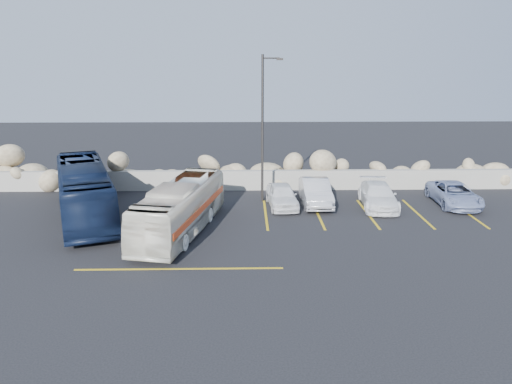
{
  "coord_description": "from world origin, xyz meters",
  "views": [
    {
      "loc": [
        1.59,
        -17.53,
        7.86
      ],
      "look_at": [
        2.04,
        4.0,
        2.02
      ],
      "focal_mm": 35.0,
      "sensor_mm": 36.0,
      "label": 1
    }
  ],
  "objects_px": {
    "tour_coach": "(84,191)",
    "car_a": "(282,196)",
    "car_d": "(454,194)",
    "lamppost": "(263,125)",
    "car_c": "(378,196)",
    "vintage_bus": "(181,208)",
    "car_b": "(316,192)"
  },
  "relations": [
    {
      "from": "vintage_bus",
      "to": "car_b",
      "type": "bearing_deg",
      "value": 44.48
    },
    {
      "from": "tour_coach",
      "to": "car_d",
      "type": "distance_m",
      "value": 19.62
    },
    {
      "from": "vintage_bus",
      "to": "car_a",
      "type": "xyz_separation_m",
      "value": [
        4.95,
        3.93,
        -0.54
      ]
    },
    {
      "from": "car_a",
      "to": "car_c",
      "type": "distance_m",
      "value": 5.19
    },
    {
      "from": "car_b",
      "to": "tour_coach",
      "type": "bearing_deg",
      "value": -170.7
    },
    {
      "from": "tour_coach",
      "to": "car_d",
      "type": "relative_size",
      "value": 2.25
    },
    {
      "from": "car_d",
      "to": "car_a",
      "type": "bearing_deg",
      "value": -177.07
    },
    {
      "from": "vintage_bus",
      "to": "car_b",
      "type": "distance_m",
      "value": 8.12
    },
    {
      "from": "car_b",
      "to": "lamppost",
      "type": "bearing_deg",
      "value": 165.73
    },
    {
      "from": "lamppost",
      "to": "vintage_bus",
      "type": "distance_m",
      "value": 7.17
    },
    {
      "from": "lamppost",
      "to": "vintage_bus",
      "type": "xyz_separation_m",
      "value": [
        -3.97,
        -5.08,
        -3.13
      ]
    },
    {
      "from": "lamppost",
      "to": "tour_coach",
      "type": "bearing_deg",
      "value": -163.39
    },
    {
      "from": "car_b",
      "to": "car_c",
      "type": "relative_size",
      "value": 0.97
    },
    {
      "from": "tour_coach",
      "to": "car_c",
      "type": "distance_m",
      "value": 15.35
    },
    {
      "from": "car_b",
      "to": "car_c",
      "type": "xyz_separation_m",
      "value": [
        3.31,
        -0.55,
        -0.07
      ]
    },
    {
      "from": "tour_coach",
      "to": "car_b",
      "type": "xyz_separation_m",
      "value": [
        11.95,
        2.0,
        -0.67
      ]
    },
    {
      "from": "tour_coach",
      "to": "car_a",
      "type": "xyz_separation_m",
      "value": [
        10.07,
        1.56,
        -0.74
      ]
    },
    {
      "from": "car_c",
      "to": "lamppost",
      "type": "bearing_deg",
      "value": 173.58
    },
    {
      "from": "tour_coach",
      "to": "car_a",
      "type": "distance_m",
      "value": 10.22
    },
    {
      "from": "vintage_bus",
      "to": "tour_coach",
      "type": "bearing_deg",
      "value": 167.04
    },
    {
      "from": "car_b",
      "to": "car_c",
      "type": "bearing_deg",
      "value": -9.57
    },
    {
      "from": "vintage_bus",
      "to": "car_d",
      "type": "distance_m",
      "value": 15.0
    },
    {
      "from": "lamppost",
      "to": "car_d",
      "type": "relative_size",
      "value": 1.83
    },
    {
      "from": "car_a",
      "to": "car_d",
      "type": "relative_size",
      "value": 0.84
    },
    {
      "from": "vintage_bus",
      "to": "car_b",
      "type": "xyz_separation_m",
      "value": [
        6.83,
        4.37,
        -0.47
      ]
    },
    {
      "from": "car_a",
      "to": "car_d",
      "type": "distance_m",
      "value": 9.46
    },
    {
      "from": "lamppost",
      "to": "car_a",
      "type": "xyz_separation_m",
      "value": [
        0.98,
        -1.16,
        -3.67
      ]
    },
    {
      "from": "vintage_bus",
      "to": "lamppost",
      "type": "bearing_deg",
      "value": 63.87
    },
    {
      "from": "lamppost",
      "to": "car_a",
      "type": "distance_m",
      "value": 3.97
    },
    {
      "from": "tour_coach",
      "to": "car_d",
      "type": "xyz_separation_m",
      "value": [
        19.53,
        1.75,
        -0.76
      ]
    },
    {
      "from": "tour_coach",
      "to": "car_c",
      "type": "xyz_separation_m",
      "value": [
        15.26,
        1.45,
        -0.74
      ]
    },
    {
      "from": "car_b",
      "to": "car_c",
      "type": "height_order",
      "value": "car_b"
    }
  ]
}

